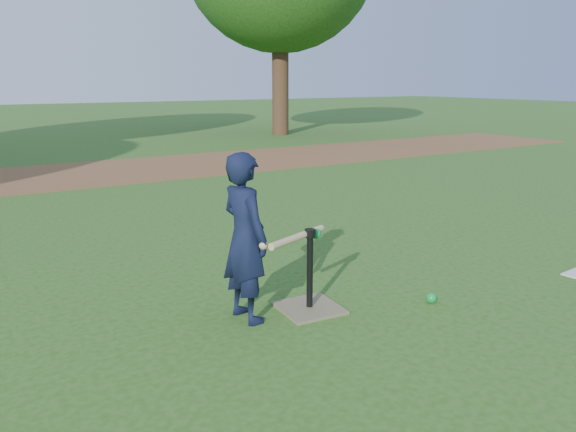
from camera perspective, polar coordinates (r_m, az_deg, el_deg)
ground at (r=4.24m, az=8.53°, el=-9.45°), size 80.00×80.00×0.00m
dirt_strip at (r=10.88m, az=-18.03°, el=4.30°), size 24.00×3.00×0.01m
child at (r=3.88m, az=-4.40°, el=-2.23°), size 0.33×0.46×1.19m
wiffle_ball_ground at (r=4.45m, az=14.37°, el=-8.07°), size 0.08×0.08×0.08m
batting_tee at (r=4.18m, az=2.21°, el=-8.05°), size 0.46×0.46×0.61m
swing_action at (r=3.96m, az=1.04°, el=-2.16°), size 0.62×0.27×0.09m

